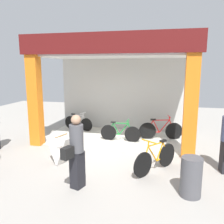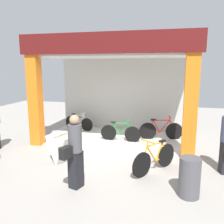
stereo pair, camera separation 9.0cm
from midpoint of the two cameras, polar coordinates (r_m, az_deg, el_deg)
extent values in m
plane|color=#9E9991|center=(7.95, -0.92, -9.09)|extent=(18.95, 18.95, 0.00)
cube|color=beige|center=(9.23, 1.35, -6.17)|extent=(5.47, 2.79, 0.02)
cube|color=#B7B7B2|center=(10.26, 3.14, 4.31)|extent=(5.47, 0.12, 3.09)
cube|color=orange|center=(8.58, -17.56, 2.53)|extent=(0.39, 0.36, 3.09)
cube|color=orange|center=(7.33, 18.58, 1.12)|extent=(0.39, 0.36, 3.09)
cube|color=#591414|center=(7.36, -1.33, 16.24)|extent=(5.67, 0.20, 0.62)
cube|color=silver|center=(8.83, 1.45, 13.12)|extent=(5.47, 2.79, 0.06)
cylinder|color=black|center=(8.87, -0.54, -4.97)|extent=(0.59, 0.05, 0.59)
cylinder|color=black|center=(8.67, 5.25, -5.39)|extent=(0.59, 0.05, 0.59)
cylinder|color=#198C33|center=(8.82, 0.80, -5.21)|extent=(0.40, 0.04, 0.08)
cylinder|color=#198C33|center=(8.75, 1.32, -4.04)|extent=(0.26, 0.04, 0.44)
cylinder|color=#198C33|center=(8.69, 3.12, -4.12)|extent=(0.36, 0.04, 0.46)
cylinder|color=#198C33|center=(8.66, 2.40, -2.71)|extent=(0.56, 0.05, 0.05)
cylinder|color=#198C33|center=(8.80, 0.08, -3.82)|extent=(0.19, 0.04, 0.39)
cylinder|color=#198C33|center=(8.64, 4.68, -4.09)|extent=(0.18, 0.04, 0.41)
cylinder|color=#198C33|center=(8.59, 4.17, -2.39)|extent=(0.05, 0.03, 0.12)
cylinder|color=#198C33|center=(8.58, 4.12, -2.01)|extent=(0.04, 0.41, 0.03)
cube|color=black|center=(8.72, 0.60, -2.47)|extent=(0.18, 0.09, 0.04)
cylinder|color=black|center=(10.68, -9.54, -2.45)|extent=(0.55, 0.19, 0.56)
cylinder|color=black|center=(10.16, -5.76, -3.05)|extent=(0.55, 0.19, 0.56)
cylinder|color=white|center=(10.56, -8.68, -2.70)|extent=(0.37, 0.14, 0.07)
cylinder|color=white|center=(10.47, -8.38, -1.78)|extent=(0.24, 0.10, 0.42)
cylinder|color=white|center=(10.30, -7.20, -1.91)|extent=(0.34, 0.13, 0.44)
cylinder|color=white|center=(10.33, -7.71, -0.74)|extent=(0.53, 0.18, 0.04)
cylinder|color=white|center=(10.58, -9.17, -1.55)|extent=(0.19, 0.08, 0.38)
cylinder|color=white|center=(10.16, -6.18, -1.95)|extent=(0.17, 0.08, 0.39)
cylinder|color=white|center=(10.16, -6.56, -0.54)|extent=(0.05, 0.04, 0.12)
cylinder|color=white|center=(10.15, -6.61, -0.22)|extent=(0.14, 0.38, 0.03)
cube|color=black|center=(10.49, -8.88, -0.48)|extent=(0.19, 0.13, 0.04)
cylinder|color=black|center=(9.09, 8.81, -4.54)|extent=(0.63, 0.18, 0.64)
cylinder|color=black|center=(9.26, 14.92, -4.49)|extent=(0.63, 0.18, 0.64)
cylinder|color=red|center=(9.13, 10.27, -4.68)|extent=(0.43, 0.13, 0.08)
cylinder|color=red|center=(9.09, 10.87, -3.41)|extent=(0.28, 0.09, 0.48)
cylinder|color=red|center=(9.14, 12.77, -3.35)|extent=(0.39, 0.12, 0.50)
cylinder|color=red|center=(9.06, 12.06, -1.93)|extent=(0.61, 0.17, 0.05)
cylinder|color=red|center=(9.05, 9.54, -3.27)|extent=(0.21, 0.08, 0.43)
cylinder|color=red|center=(9.19, 14.38, -3.20)|extent=(0.19, 0.08, 0.44)
cylinder|color=red|center=(9.11, 13.92, -1.49)|extent=(0.06, 0.05, 0.13)
cylinder|color=red|center=(9.09, 13.87, -1.10)|extent=(0.13, 0.44, 0.03)
cube|color=black|center=(9.01, 10.15, -1.80)|extent=(0.21, 0.14, 0.05)
cylinder|color=black|center=(6.80, 13.24, -10.03)|extent=(0.40, 0.55, 0.64)
cylinder|color=black|center=(6.07, 7.57, -12.44)|extent=(0.40, 0.55, 0.64)
cylinder|color=orange|center=(6.63, 12.02, -10.76)|extent=(0.28, 0.38, 0.08)
cylinder|color=orange|center=(6.49, 11.61, -9.25)|extent=(0.19, 0.25, 0.48)
cylinder|color=orange|center=(6.26, 9.86, -9.88)|extent=(0.25, 0.35, 0.50)
cylinder|color=orange|center=(6.27, 10.66, -7.59)|extent=(0.38, 0.53, 0.05)
cylinder|color=orange|center=(6.65, 12.76, -8.59)|extent=(0.15, 0.19, 0.43)
cylinder|color=orange|center=(6.06, 8.26, -10.29)|extent=(0.14, 0.18, 0.45)
cylinder|color=orange|center=(6.03, 8.90, -7.57)|extent=(0.06, 0.06, 0.13)
cylinder|color=orange|center=(6.02, 8.98, -6.97)|extent=(0.39, 0.28, 0.03)
cube|color=black|center=(6.50, 12.37, -6.80)|extent=(0.19, 0.22, 0.05)
cube|color=silver|center=(7.07, -12.78, -8.47)|extent=(0.50, 0.57, 0.82)
cube|color=silver|center=(6.84, -10.61, -9.05)|extent=(0.50, 0.57, 0.82)
cylinder|color=olive|center=(6.83, -11.85, -5.55)|extent=(0.17, 0.47, 0.03)
cube|color=black|center=(5.59, -8.16, -13.43)|extent=(0.31, 0.34, 0.85)
cylinder|color=#4C4C51|center=(5.33, -8.37, -6.21)|extent=(0.39, 0.39, 0.62)
sphere|color=tan|center=(5.22, -8.50, -1.82)|extent=(0.22, 0.22, 0.22)
cube|color=black|center=(5.19, -10.54, -9.54)|extent=(0.24, 0.31, 0.25)
cylinder|color=#4C4C51|center=(5.43, 18.52, -14.61)|extent=(0.44, 0.44, 0.86)
camera|label=1|loc=(0.05, -89.69, 0.06)|focal=38.22mm
camera|label=2|loc=(0.05, 90.31, -0.06)|focal=38.22mm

